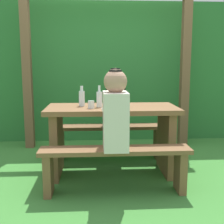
% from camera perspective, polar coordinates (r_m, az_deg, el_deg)
% --- Properties ---
extents(ground_plane, '(12.00, 12.00, 0.00)m').
position_cam_1_polar(ground_plane, '(3.33, 0.00, -11.82)').
color(ground_plane, '#3C8233').
extents(hedge_backdrop, '(6.40, 1.05, 2.14)m').
position_cam_1_polar(hedge_backdrop, '(5.06, -1.35, 7.86)').
color(hedge_backdrop, '#2B7130').
rests_on(hedge_backdrop, ground_plane).
extents(pergola_post_left, '(0.12, 0.12, 2.11)m').
position_cam_1_polar(pergola_post_left, '(4.31, -16.23, 7.02)').
color(pergola_post_left, brown).
rests_on(pergola_post_left, ground_plane).
extents(pergola_post_right, '(0.12, 0.12, 2.11)m').
position_cam_1_polar(pergola_post_right, '(4.41, 14.06, 7.16)').
color(pergola_post_right, brown).
rests_on(pergola_post_right, ground_plane).
extents(picnic_table, '(1.40, 0.64, 0.75)m').
position_cam_1_polar(picnic_table, '(3.18, 0.00, -3.23)').
color(picnic_table, brown).
rests_on(picnic_table, ground_plane).
extents(bench_near, '(1.40, 0.24, 0.44)m').
position_cam_1_polar(bench_near, '(2.75, 0.65, -9.55)').
color(bench_near, brown).
rests_on(bench_near, ground_plane).
extents(bench_far, '(1.40, 0.24, 0.44)m').
position_cam_1_polar(bench_far, '(3.72, -0.47, -4.48)').
color(bench_far, brown).
rests_on(bench_far, ground_plane).
extents(person_white_shirt, '(0.25, 0.35, 0.72)m').
position_cam_1_polar(person_white_shirt, '(2.64, 0.71, -0.15)').
color(person_white_shirt, silver).
rests_on(person_white_shirt, bench_near).
extents(person_black_coat, '(0.25, 0.35, 0.72)m').
position_cam_1_polar(person_black_coat, '(3.64, 0.64, 2.49)').
color(person_black_coat, black).
rests_on(person_black_coat, bench_far).
extents(drinking_glass, '(0.07, 0.07, 0.08)m').
position_cam_1_polar(drinking_glass, '(3.01, -4.10, 1.46)').
color(drinking_glass, silver).
rests_on(drinking_glass, picnic_table).
extents(bottle_left, '(0.06, 0.06, 0.23)m').
position_cam_1_polar(bottle_left, '(3.09, -2.49, 2.62)').
color(bottle_left, silver).
rests_on(bottle_left, picnic_table).
extents(bottle_right, '(0.06, 0.06, 0.22)m').
position_cam_1_polar(bottle_right, '(3.18, -5.93, 2.78)').
color(bottle_right, silver).
rests_on(bottle_right, picnic_table).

